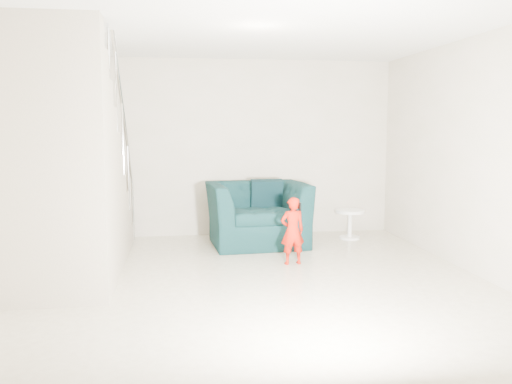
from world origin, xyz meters
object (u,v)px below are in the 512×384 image
Objects in this scene: toddler at (292,231)px; staircase at (71,194)px; side_table at (350,219)px; armchair at (257,214)px.

staircase is (-2.54, -0.23, 0.53)m from toddler.
side_table is 4.10m from staircase.
armchair is at bearing -85.63° from toddler.
staircase is (-3.71, -1.60, 0.65)m from side_table.
armchair is 1.22m from toddler.
toddler is 1.88× the size of side_table.
staircase reaches higher than side_table.
side_table is at bearing -138.50° from toddler.
toddler is 1.80m from side_table.
staircase is at bearing -156.74° from side_table.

